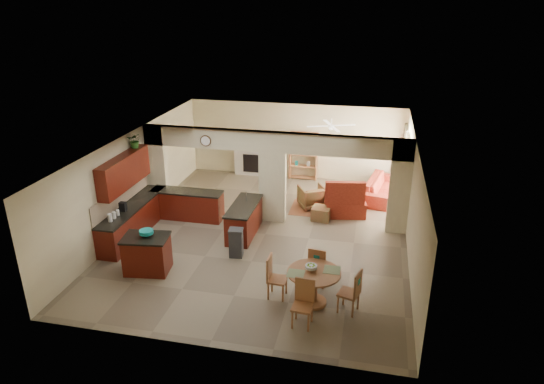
% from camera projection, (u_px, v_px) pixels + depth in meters
% --- Properties ---
extents(floor, '(10.00, 10.00, 0.00)m').
position_uv_depth(floor, '(265.00, 234.00, 14.09)').
color(floor, '#766A52').
rests_on(floor, ground).
extents(ceiling, '(10.00, 10.00, 0.00)m').
position_uv_depth(ceiling, '(265.00, 141.00, 13.04)').
color(ceiling, white).
rests_on(ceiling, wall_back).
extents(wall_back, '(8.00, 0.00, 8.00)m').
position_uv_depth(wall_back, '(295.00, 141.00, 18.09)').
color(wall_back, beige).
rests_on(wall_back, floor).
extents(wall_front, '(8.00, 0.00, 8.00)m').
position_uv_depth(wall_front, '(205.00, 286.00, 9.04)').
color(wall_front, beige).
rests_on(wall_front, floor).
extents(wall_left, '(0.00, 10.00, 10.00)m').
position_uv_depth(wall_left, '(134.00, 179.00, 14.36)').
color(wall_left, beige).
rests_on(wall_left, floor).
extents(wall_right, '(0.00, 10.00, 10.00)m').
position_uv_depth(wall_right, '(412.00, 201.00, 12.78)').
color(wall_right, beige).
rests_on(wall_right, floor).
extents(partition_left_pier, '(0.60, 0.25, 2.80)m').
position_uv_depth(partition_left_pier, '(158.00, 169.00, 15.20)').
color(partition_left_pier, beige).
rests_on(partition_left_pier, floor).
extents(partition_center_pier, '(0.80, 0.25, 2.20)m').
position_uv_depth(partition_center_pier, '(273.00, 187.00, 14.58)').
color(partition_center_pier, beige).
rests_on(partition_center_pier, floor).
extents(partition_right_pier, '(0.60, 0.25, 2.80)m').
position_uv_depth(partition_right_pier, '(400.00, 187.00, 13.74)').
color(partition_right_pier, beige).
rests_on(partition_right_pier, floor).
extents(partition_header, '(8.00, 0.25, 0.60)m').
position_uv_depth(partition_header, '(273.00, 142.00, 14.06)').
color(partition_header, beige).
rests_on(partition_header, partition_center_pier).
extents(kitchen_counter, '(2.52, 3.29, 1.48)m').
position_uv_depth(kitchen_counter, '(156.00, 213.00, 14.34)').
color(kitchen_counter, '#450F08').
rests_on(kitchen_counter, floor).
extents(upper_cabinets, '(0.35, 2.40, 0.90)m').
position_uv_depth(upper_cabinets, '(124.00, 172.00, 13.40)').
color(upper_cabinets, '#450F08').
rests_on(upper_cabinets, wall_left).
extents(peninsula, '(0.70, 1.85, 0.91)m').
position_uv_depth(peninsula, '(244.00, 220.00, 13.94)').
color(peninsula, '#450F08').
rests_on(peninsula, floor).
extents(wall_clock, '(0.34, 0.03, 0.34)m').
position_uv_depth(wall_clock, '(206.00, 141.00, 14.34)').
color(wall_clock, '#53361B').
rests_on(wall_clock, partition_header).
extents(rug, '(1.60, 1.30, 0.01)m').
position_uv_depth(rug, '(316.00, 209.00, 15.76)').
color(rug, '#974C36').
rests_on(rug, floor).
extents(fireplace, '(1.60, 0.35, 1.20)m').
position_uv_depth(fireplace, '(253.00, 159.00, 18.55)').
color(fireplace, beige).
rests_on(fireplace, floor).
extents(shelving_unit, '(1.00, 0.32, 1.80)m').
position_uv_depth(shelving_unit, '(303.00, 156.00, 18.05)').
color(shelving_unit, '#A46838').
rests_on(shelving_unit, floor).
extents(window_a, '(0.02, 0.90, 1.90)m').
position_uv_depth(window_a, '(407.00, 179.00, 14.94)').
color(window_a, white).
rests_on(window_a, wall_right).
extents(window_b, '(0.02, 0.90, 1.90)m').
position_uv_depth(window_b, '(405.00, 162.00, 16.48)').
color(window_b, white).
rests_on(window_b, wall_right).
extents(glazed_door, '(0.02, 0.70, 2.10)m').
position_uv_depth(glazed_door, '(405.00, 174.00, 15.77)').
color(glazed_door, white).
rests_on(glazed_door, wall_right).
extents(drape_a_left, '(0.10, 0.28, 2.30)m').
position_uv_depth(drape_a_left, '(406.00, 185.00, 14.41)').
color(drape_a_left, '#391917').
rests_on(drape_a_left, wall_right).
extents(drape_a_right, '(0.10, 0.28, 2.30)m').
position_uv_depth(drape_a_right, '(405.00, 172.00, 15.49)').
color(drape_a_right, '#391917').
rests_on(drape_a_right, wall_right).
extents(drape_b_left, '(0.10, 0.28, 2.30)m').
position_uv_depth(drape_b_left, '(404.00, 167.00, 15.95)').
color(drape_b_left, '#391917').
rests_on(drape_b_left, wall_right).
extents(drape_b_right, '(0.10, 0.28, 2.30)m').
position_uv_depth(drape_b_right, '(403.00, 156.00, 17.03)').
color(drape_b_right, '#391917').
rests_on(drape_b_right, wall_right).
extents(ceiling_fan, '(1.00, 1.00, 0.10)m').
position_uv_depth(ceiling_fan, '(331.00, 126.00, 15.55)').
color(ceiling_fan, white).
rests_on(ceiling_fan, ceiling).
extents(kitchen_island, '(1.20, 0.93, 0.96)m').
position_uv_depth(kitchen_island, '(147.00, 254.00, 12.04)').
color(kitchen_island, '#450F08').
rests_on(kitchen_island, floor).
extents(teal_bowl, '(0.34, 0.34, 0.16)m').
position_uv_depth(teal_bowl, '(146.00, 233.00, 11.86)').
color(teal_bowl, '#12817E').
rests_on(teal_bowl, kitchen_island).
extents(trash_can, '(0.37, 0.33, 0.73)m').
position_uv_depth(trash_can, '(236.00, 244.00, 12.77)').
color(trash_can, '#2A2A2C').
rests_on(trash_can, floor).
extents(dining_table, '(1.19, 1.19, 0.81)m').
position_uv_depth(dining_table, '(314.00, 283.00, 10.73)').
color(dining_table, '#A46838').
rests_on(dining_table, floor).
extents(fruit_bowl, '(0.26, 0.26, 0.14)m').
position_uv_depth(fruit_bowl, '(311.00, 267.00, 10.67)').
color(fruit_bowl, '#6EAD25').
rests_on(fruit_bowl, dining_table).
extents(sofa, '(2.51, 1.34, 0.70)m').
position_uv_depth(sofa, '(383.00, 188.00, 16.52)').
color(sofa, maroon).
rests_on(sofa, floor).
extents(chaise, '(1.38, 1.20, 0.49)m').
position_uv_depth(chaise, '(345.00, 206.00, 15.35)').
color(chaise, maroon).
rests_on(chaise, floor).
extents(armchair, '(1.06, 1.07, 0.73)m').
position_uv_depth(armchair, '(312.00, 197.00, 15.77)').
color(armchair, maroon).
rests_on(armchair, floor).
extents(ottoman, '(0.60, 0.60, 0.40)m').
position_uv_depth(ottoman, '(321.00, 213.00, 14.96)').
color(ottoman, maroon).
rests_on(ottoman, floor).
extents(plant, '(0.48, 0.45, 0.45)m').
position_uv_depth(plant, '(135.00, 140.00, 13.87)').
color(plant, '#1A4512').
rests_on(plant, upper_cabinets).
extents(chair_north, '(0.47, 0.47, 1.02)m').
position_uv_depth(chair_north, '(318.00, 265.00, 11.38)').
color(chair_north, '#A46838').
rests_on(chair_north, floor).
extents(chair_east, '(0.52, 0.52, 1.02)m').
position_uv_depth(chair_east, '(353.00, 290.00, 10.42)').
color(chair_east, '#A46838').
rests_on(chair_east, floor).
extents(chair_south, '(0.45, 0.45, 1.02)m').
position_uv_depth(chair_south, '(303.00, 301.00, 10.07)').
color(chair_south, '#A46838').
rests_on(chair_south, floor).
extents(chair_west, '(0.44, 0.44, 1.02)m').
position_uv_depth(chair_west, '(274.00, 275.00, 10.99)').
color(chair_west, '#A46838').
rests_on(chair_west, floor).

